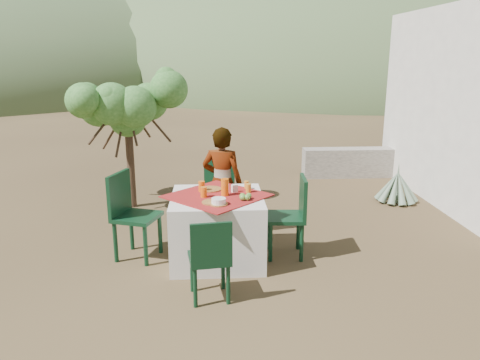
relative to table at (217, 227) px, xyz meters
name	(u,v)px	position (x,y,z in m)	size (l,w,h in m)	color
ground	(166,251)	(-0.61, 0.25, -0.38)	(160.00, 160.00, 0.00)	#382919
table	(217,227)	(0.00, 0.00, 0.00)	(1.30, 1.30, 0.76)	white
chair_far	(217,193)	(0.00, 0.97, 0.13)	(0.54, 0.54, 0.91)	black
chair_near	(210,257)	(-0.08, -0.97, 0.08)	(0.43, 0.43, 0.83)	black
chair_left	(130,211)	(-0.99, 0.12, 0.17)	(0.58, 0.58, 1.00)	black
chair_right	(292,213)	(0.86, 0.05, 0.14)	(0.46, 0.46, 0.94)	black
person	(222,183)	(0.07, 0.72, 0.33)	(0.52, 0.34, 1.42)	#8C6651
shrub_tree	(132,113)	(-1.24, 2.06, 1.06)	(1.55, 1.53, 1.83)	#412E20
agave	(397,187)	(2.88, 2.01, -0.14)	(0.66, 0.67, 0.71)	slate
stone_wall	(370,162)	(2.99, 3.65, -0.10)	(2.60, 0.35, 0.55)	gray
hill_near_right	(343,82)	(11.39, 36.25, -0.38)	(48.00, 48.00, 20.00)	#425A33
hill_far_center	(174,75)	(-4.61, 52.25, -0.38)	(60.00, 60.00, 24.00)	slate
hill_far_right	(461,77)	(27.39, 46.25, -0.38)	(36.00, 36.00, 14.00)	slate
plate_far	(210,189)	(-0.07, 0.23, 0.39)	(0.26, 0.26, 0.01)	brown
plate_near	(212,202)	(-0.06, -0.27, 0.39)	(0.21, 0.21, 0.01)	brown
glass_far	(202,186)	(-0.17, 0.17, 0.44)	(0.07, 0.07, 0.12)	orange
glass_near	(204,192)	(-0.15, -0.06, 0.44)	(0.07, 0.07, 0.12)	orange
juice_pitcher	(225,187)	(0.09, -0.01, 0.48)	(0.09, 0.09, 0.19)	orange
bowl_plate	(219,204)	(0.01, -0.34, 0.39)	(0.20, 0.20, 0.01)	brown
white_bowl	(219,201)	(0.01, -0.34, 0.42)	(0.15, 0.15, 0.06)	white
jar_left	(248,188)	(0.36, 0.10, 0.43)	(0.06, 0.06, 0.10)	orange
jar_right	(247,185)	(0.35, 0.27, 0.43)	(0.05, 0.05, 0.09)	orange
napkin_holder	(235,188)	(0.20, 0.11, 0.43)	(0.07, 0.04, 0.09)	white
fruit_cluster	(245,197)	(0.30, -0.18, 0.42)	(0.13, 0.13, 0.07)	#629536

